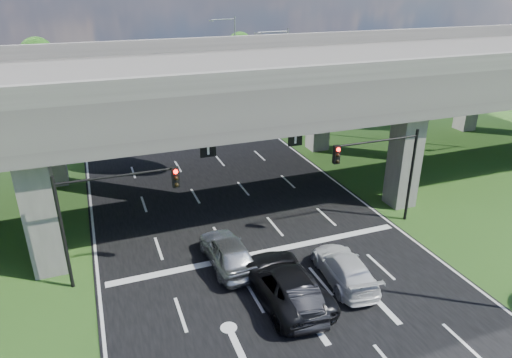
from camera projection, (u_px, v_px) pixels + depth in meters
ground at (288, 289)px, 22.61m from camera, size 160.00×160.00×0.00m
road at (228, 204)px, 31.19m from camera, size 18.00×120.00×0.03m
overpass at (216, 83)px, 29.75m from camera, size 80.00×15.00×10.00m
signal_right at (384, 163)px, 26.85m from camera, size 5.76×0.54×6.00m
signal_left at (108, 205)px, 21.80m from camera, size 5.76×0.54×6.00m
streetlight_far at (283, 73)px, 44.13m from camera, size 3.38×0.25×10.00m
streetlight_beyond at (232, 51)px, 57.86m from camera, size 3.38×0.25×10.00m
tree_left_near at (12, 100)px, 38.49m from camera, size 4.50×4.50×7.80m
tree_left_far at (36, 65)px, 52.42m from camera, size 4.80×4.80×8.32m
tree_right_near at (293, 77)px, 49.06m from camera, size 4.20×4.20×7.28m
tree_right_mid at (287, 67)px, 57.02m from camera, size 3.91×3.90×6.76m
tree_right_far at (237, 54)px, 62.33m from camera, size 4.50×4.50×7.80m
car_silver at (228, 252)px, 24.13m from camera, size 2.21×5.11×1.72m
car_dark at (296, 293)px, 21.09m from camera, size 2.21×4.81×1.53m
car_white at (344, 268)px, 22.96m from camera, size 2.55×5.18×1.45m
car_trailing at (284, 283)px, 21.66m from camera, size 3.01×6.17×1.69m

